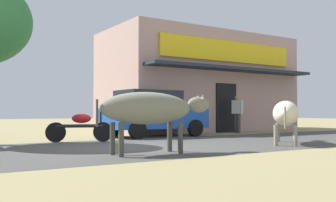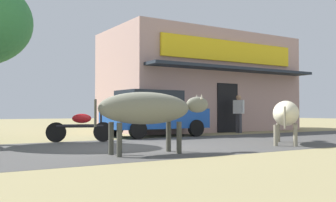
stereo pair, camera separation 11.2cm
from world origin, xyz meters
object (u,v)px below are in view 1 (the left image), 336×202
cow_near_brown (150,109)px  cow_far_dark (286,114)px  pedestrian_by_shop (237,111)px  parked_hatchback_car (153,113)px  parked_motorcycle (81,126)px

cow_near_brown → cow_far_dark: bearing=3.1°
cow_far_dark → pedestrian_by_shop: bearing=61.3°
parked_hatchback_car → parked_motorcycle: size_ratio=2.02×
parked_hatchback_car → parked_motorcycle: parked_hatchback_car is taller
parked_motorcycle → cow_far_dark: cow_far_dark is taller
parked_motorcycle → cow_far_dark: 5.89m
cow_near_brown → pedestrian_by_shop: (7.17, 5.13, -0.02)m
parked_hatchback_car → pedestrian_by_shop: bearing=2.3°
parked_motorcycle → pedestrian_by_shop: (7.27, 1.22, 0.47)m
pedestrian_by_shop → parked_motorcycle: bearing=-170.5°
parked_hatchback_car → cow_far_dark: (1.53, -4.72, -0.00)m
cow_near_brown → pedestrian_by_shop: 8.82m
cow_near_brown → parked_hatchback_car: bearing=59.2°
parked_hatchback_car → cow_far_dark: parked_hatchback_car is taller
parked_hatchback_car → cow_near_brown: bearing=-120.8°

